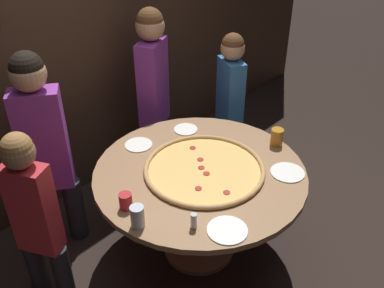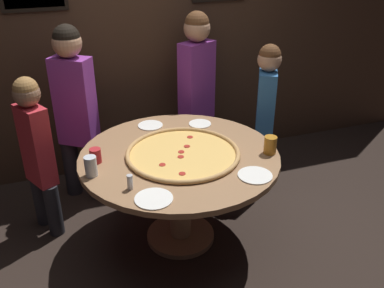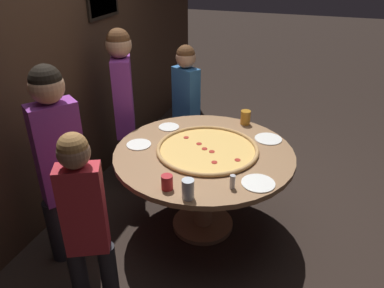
{
  "view_description": "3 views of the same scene",
  "coord_description": "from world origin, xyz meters",
  "px_view_note": "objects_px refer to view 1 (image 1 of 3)",
  "views": [
    {
      "loc": [
        -1.71,
        -1.5,
        2.44
      ],
      "look_at": [
        -0.03,
        0.05,
        0.94
      ],
      "focal_mm": 40.0,
      "sensor_mm": 36.0,
      "label": 1
    },
    {
      "loc": [
        -0.79,
        -2.52,
        2.17
      ],
      "look_at": [
        0.09,
        -0.01,
        0.81
      ],
      "focal_mm": 40.0,
      "sensor_mm": 36.0,
      "label": 2
    },
    {
      "loc": [
        -2.45,
        -0.75,
        2.15
      ],
      "look_at": [
        -0.04,
        0.08,
        0.81
      ],
      "focal_mm": 35.0,
      "sensor_mm": 36.0,
      "label": 3
    }
  ],
  "objects_px": {
    "diner_centre_back": "(44,144)",
    "diner_side_right": "(34,212)",
    "dining_table": "(200,188)",
    "white_plate_near_front": "(227,230)",
    "diner_far_left": "(153,87)",
    "giant_pizza": "(204,169)",
    "white_plate_beside_cup": "(186,129)",
    "drink_cup_far_left": "(277,137)",
    "condiment_shaker": "(194,221)",
    "drink_cup_by_shaker": "(126,201)",
    "diner_far_right": "(230,98)",
    "drink_cup_near_left": "(137,217)",
    "white_plate_left_side": "(287,172)",
    "white_plate_far_back": "(139,145)"
  },
  "relations": [
    {
      "from": "condiment_shaker",
      "to": "diner_far_left",
      "type": "xyz_separation_m",
      "value": [
        0.89,
        1.27,
        0.08
      ]
    },
    {
      "from": "white_plate_beside_cup",
      "to": "white_plate_far_back",
      "type": "xyz_separation_m",
      "value": [
        -0.39,
        0.1,
        0.0
      ]
    },
    {
      "from": "drink_cup_by_shaker",
      "to": "diner_far_left",
      "type": "xyz_separation_m",
      "value": [
        1.04,
        0.87,
        0.08
      ]
    },
    {
      "from": "diner_far_left",
      "to": "diner_centre_back",
      "type": "relative_size",
      "value": 1.01
    },
    {
      "from": "drink_cup_by_shaker",
      "to": "drink_cup_far_left",
      "type": "relative_size",
      "value": 0.8
    },
    {
      "from": "drink_cup_by_shaker",
      "to": "white_plate_beside_cup",
      "type": "bearing_deg",
      "value": 21.61
    },
    {
      "from": "drink_cup_by_shaker",
      "to": "diner_side_right",
      "type": "height_order",
      "value": "diner_side_right"
    },
    {
      "from": "giant_pizza",
      "to": "diner_side_right",
      "type": "xyz_separation_m",
      "value": [
        -0.97,
        0.49,
        -0.04
      ]
    },
    {
      "from": "diner_centre_back",
      "to": "drink_cup_by_shaker",
      "type": "bearing_deg",
      "value": 128.88
    },
    {
      "from": "giant_pizza",
      "to": "condiment_shaker",
      "type": "distance_m",
      "value": 0.54
    },
    {
      "from": "drink_cup_far_left",
      "to": "white_plate_left_side",
      "type": "xyz_separation_m",
      "value": [
        -0.24,
        -0.24,
        -0.06
      ]
    },
    {
      "from": "drink_cup_near_left",
      "to": "diner_far_right",
      "type": "relative_size",
      "value": 0.1
    },
    {
      "from": "diner_far_left",
      "to": "diner_centre_back",
      "type": "height_order",
      "value": "diner_far_left"
    },
    {
      "from": "drink_cup_near_left",
      "to": "condiment_shaker",
      "type": "bearing_deg",
      "value": -49.93
    },
    {
      "from": "white_plate_left_side",
      "to": "diner_centre_back",
      "type": "relative_size",
      "value": 0.15
    },
    {
      "from": "white_plate_far_back",
      "to": "diner_far_right",
      "type": "xyz_separation_m",
      "value": [
        1.01,
        -0.04,
        0.01
      ]
    },
    {
      "from": "white_plate_beside_cup",
      "to": "diner_side_right",
      "type": "distance_m",
      "value": 1.26
    },
    {
      "from": "white_plate_far_back",
      "to": "diner_far_left",
      "type": "distance_m",
      "value": 0.7
    },
    {
      "from": "white_plate_beside_cup",
      "to": "drink_cup_far_left",
      "type": "bearing_deg",
      "value": -64.69
    },
    {
      "from": "diner_far_left",
      "to": "diner_side_right",
      "type": "relative_size",
      "value": 1.22
    },
    {
      "from": "giant_pizza",
      "to": "drink_cup_by_shaker",
      "type": "xyz_separation_m",
      "value": [
        -0.59,
        0.1,
        0.04
      ]
    },
    {
      "from": "giant_pizza",
      "to": "white_plate_beside_cup",
      "type": "bearing_deg",
      "value": 56.69
    },
    {
      "from": "drink_cup_near_left",
      "to": "white_plate_beside_cup",
      "type": "bearing_deg",
      "value": 28.83
    },
    {
      "from": "drink_cup_by_shaker",
      "to": "white_plate_left_side",
      "type": "relative_size",
      "value": 0.45
    },
    {
      "from": "drink_cup_far_left",
      "to": "diner_far_left",
      "type": "distance_m",
      "value": 1.15
    },
    {
      "from": "white_plate_far_back",
      "to": "white_plate_near_front",
      "type": "height_order",
      "value": "same"
    },
    {
      "from": "drink_cup_near_left",
      "to": "diner_centre_back",
      "type": "distance_m",
      "value": 0.95
    },
    {
      "from": "diner_centre_back",
      "to": "white_plate_near_front",
      "type": "bearing_deg",
      "value": 138.18
    },
    {
      "from": "white_plate_beside_cup",
      "to": "white_plate_near_front",
      "type": "xyz_separation_m",
      "value": [
        -0.62,
        -0.91,
        0.0
      ]
    },
    {
      "from": "white_plate_beside_cup",
      "to": "diner_far_right",
      "type": "relative_size",
      "value": 0.14
    },
    {
      "from": "drink_cup_by_shaker",
      "to": "drink_cup_far_left",
      "type": "xyz_separation_m",
      "value": [
        1.17,
        -0.27,
        0.01
      ]
    },
    {
      "from": "drink_cup_by_shaker",
      "to": "white_plate_left_side",
      "type": "bearing_deg",
      "value": -28.93
    },
    {
      "from": "diner_far_left",
      "to": "white_plate_left_side",
      "type": "bearing_deg",
      "value": 59.21
    },
    {
      "from": "dining_table",
      "to": "white_plate_near_front",
      "type": "distance_m",
      "value": 0.6
    },
    {
      "from": "giant_pizza",
      "to": "diner_side_right",
      "type": "relative_size",
      "value": 0.64
    },
    {
      "from": "drink_cup_by_shaker",
      "to": "diner_centre_back",
      "type": "xyz_separation_m",
      "value": [
        -0.05,
        0.79,
        0.07
      ]
    },
    {
      "from": "condiment_shaker",
      "to": "diner_centre_back",
      "type": "height_order",
      "value": "diner_centre_back"
    },
    {
      "from": "white_plate_beside_cup",
      "to": "dining_table",
      "type": "bearing_deg",
      "value": -126.36
    },
    {
      "from": "white_plate_near_front",
      "to": "diner_far_left",
      "type": "relative_size",
      "value": 0.15
    },
    {
      "from": "drink_cup_near_left",
      "to": "white_plate_far_back",
      "type": "relative_size",
      "value": 0.68
    },
    {
      "from": "white_plate_far_back",
      "to": "diner_centre_back",
      "type": "height_order",
      "value": "diner_centre_back"
    },
    {
      "from": "dining_table",
      "to": "drink_cup_far_left",
      "type": "relative_size",
      "value": 11.18
    },
    {
      "from": "white_plate_far_back",
      "to": "white_plate_near_front",
      "type": "distance_m",
      "value": 1.04
    },
    {
      "from": "drink_cup_by_shaker",
      "to": "condiment_shaker",
      "type": "xyz_separation_m",
      "value": [
        0.15,
        -0.4,
        -0.0
      ]
    },
    {
      "from": "white_plate_near_front",
      "to": "diner_side_right",
      "type": "distance_m",
      "value": 1.14
    },
    {
      "from": "drink_cup_near_left",
      "to": "drink_cup_far_left",
      "type": "bearing_deg",
      "value": -5.07
    },
    {
      "from": "dining_table",
      "to": "white_plate_far_back",
      "type": "height_order",
      "value": "white_plate_far_back"
    },
    {
      "from": "diner_centre_back",
      "to": "diner_side_right",
      "type": "distance_m",
      "value": 0.53
    },
    {
      "from": "drink_cup_near_left",
      "to": "white_plate_beside_cup",
      "type": "height_order",
      "value": "drink_cup_near_left"
    },
    {
      "from": "drink_cup_far_left",
      "to": "diner_centre_back",
      "type": "bearing_deg",
      "value": 139.07
    }
  ]
}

